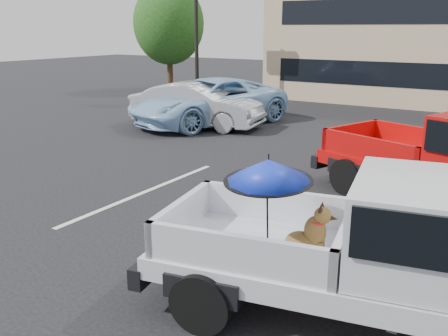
{
  "coord_description": "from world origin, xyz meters",
  "views": [
    {
      "loc": [
        4.07,
        -5.96,
        3.52
      ],
      "look_at": [
        -0.11,
        0.7,
        1.3
      ],
      "focal_mm": 40.0,
      "sensor_mm": 36.0,
      "label": 1
    }
  ],
  "objects": [
    {
      "name": "silver_pickup",
      "position": [
        3.01,
        -0.34,
        1.05
      ],
      "size": [
        5.95,
        2.98,
        2.06
      ],
      "rotation": [
        0.0,
        0.0,
        0.19
      ],
      "color": "black",
      "rests_on": "ground"
    },
    {
      "name": "ground",
      "position": [
        0.0,
        0.0,
        0.0
      ],
      "size": [
        90.0,
        90.0,
        0.0
      ],
      "primitive_type": "plane",
      "color": "black",
      "rests_on": "ground"
    },
    {
      "name": "motel_sign",
      "position": [
        -10.0,
        14.0,
        4.65
      ],
      "size": [
        1.6,
        0.22,
        6.0
      ],
      "color": "black",
      "rests_on": "ground"
    },
    {
      "name": "tree_left",
      "position": [
        -14.0,
        17.0,
        3.73
      ],
      "size": [
        3.96,
        3.96,
        6.02
      ],
      "color": "#332114",
      "rests_on": "ground"
    },
    {
      "name": "stripe_left",
      "position": [
        -3.0,
        2.0,
        0.0
      ],
      "size": [
        0.12,
        5.0,
        0.01
      ],
      "primitive_type": "cube",
      "color": "silver",
      "rests_on": "ground"
    },
    {
      "name": "blue_suv",
      "position": [
        -6.29,
        9.5,
        0.85
      ],
      "size": [
        4.67,
        6.7,
        1.7
      ],
      "primitive_type": "imported",
      "rotation": [
        0.0,
        0.0,
        -0.33
      ],
      "color": "#99C1E5",
      "rests_on": "ground"
    },
    {
      "name": "silver_sedan",
      "position": [
        -6.36,
        8.78,
        0.8
      ],
      "size": [
        5.04,
        2.42,
        1.59
      ],
      "primitive_type": "imported",
      "rotation": [
        0.0,
        0.0,
        1.73
      ],
      "color": "#A0A3A7",
      "rests_on": "ground"
    },
    {
      "name": "stripe_right",
      "position": [
        3.0,
        2.0,
        0.0
      ],
      "size": [
        0.12,
        5.0,
        0.01
      ],
      "primitive_type": "cube",
      "color": "silver",
      "rests_on": "ground"
    }
  ]
}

